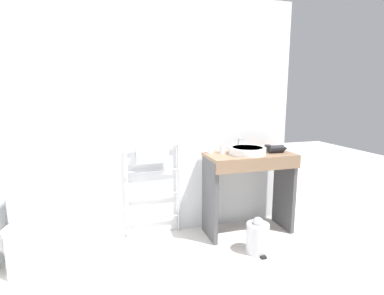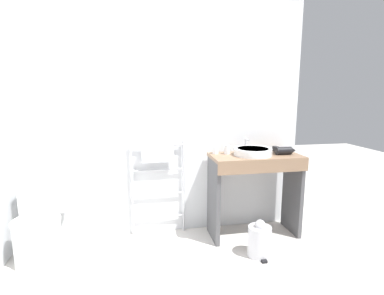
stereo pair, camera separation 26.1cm
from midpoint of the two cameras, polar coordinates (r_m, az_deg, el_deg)
name	(u,v)px [view 2 (the right image)]	position (r m, az deg, el deg)	size (l,w,h in m)	color
wall_back	(159,118)	(3.16, -3.99, 5.58)	(3.10, 0.12, 2.48)	silver
toilet	(39,227)	(3.08, -24.90, -13.68)	(0.41, 0.56, 0.73)	white
towel_radiator	(158,169)	(3.14, -4.15, -4.19)	(0.57, 0.06, 1.01)	silver
vanity_counter	(255,182)	(3.23, 14.23, -6.40)	(0.93, 0.45, 0.88)	#84664C
sink_basin	(253,152)	(3.14, 13.88, -0.78)	(0.39, 0.39, 0.07)	white
faucet	(246,143)	(3.30, 12.52, 0.82)	(0.02, 0.10, 0.15)	silver
cup_near_wall	(215,150)	(3.14, 6.88, -0.42)	(0.06, 0.06, 0.09)	white
cup_near_edge	(227,150)	(3.14, 9.07, -0.43)	(0.06, 0.06, 0.09)	white
hair_dryer	(284,150)	(3.28, 19.33, -0.55)	(0.22, 0.18, 0.08)	black
trash_bin	(259,240)	(3.01, 15.29, -16.74)	(0.22, 0.25, 0.36)	silver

